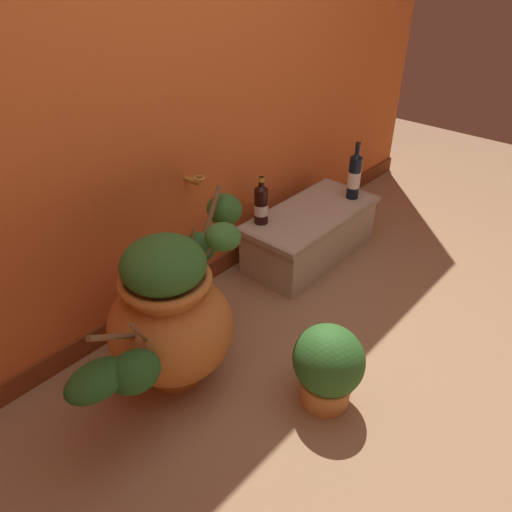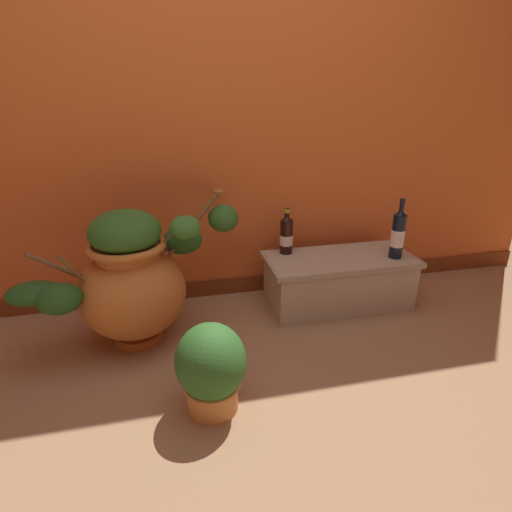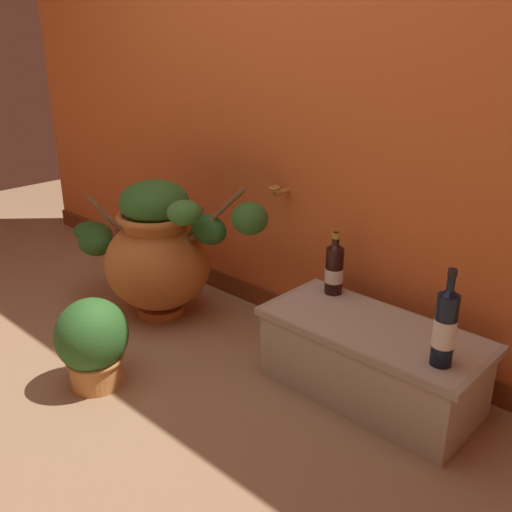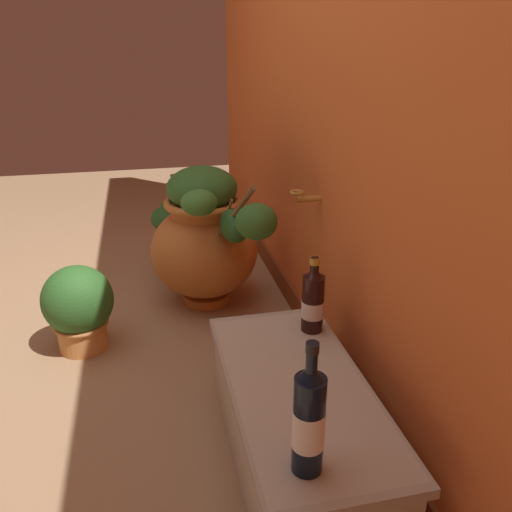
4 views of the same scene
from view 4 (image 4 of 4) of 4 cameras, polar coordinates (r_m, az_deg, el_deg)
name	(u,v)px [view 4 (image 4 of 4)]	position (r m, az deg, el deg)	size (l,w,h in m)	color
ground_plane	(57,372)	(2.31, -21.08, -11.87)	(7.00, 7.00, 0.00)	#9E7A56
back_wall	(356,28)	(2.05, 10.93, 23.50)	(4.40, 0.33, 2.60)	#D6662D
terracotta_urn	(204,237)	(2.56, -5.78, 2.06)	(1.11, 0.53, 0.73)	#C17033
stone_ledge	(297,422)	(1.68, 4.55, -17.81)	(0.88, 0.41, 0.31)	#B2A893
wine_bottle_left	(313,299)	(1.80, 6.31, -4.72)	(0.08, 0.08, 0.28)	black
wine_bottle_middle	(309,419)	(1.25, 5.85, -17.43)	(0.08, 0.08, 0.35)	black
potted_shrub	(79,307)	(2.34, -18.98, -5.35)	(0.28, 0.30, 0.38)	#D68E4C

